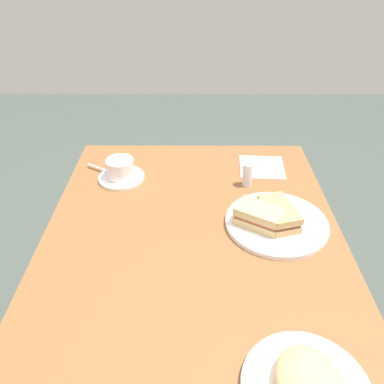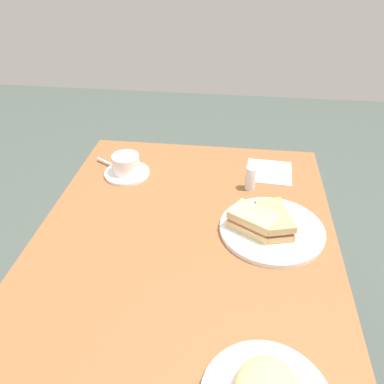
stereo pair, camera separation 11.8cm
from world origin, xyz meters
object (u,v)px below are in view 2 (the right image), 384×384
coffee_cup (126,163)px  napkin (269,172)px  sandwich_back (253,221)px  sandwich_plate (272,230)px  salt_shaker (251,178)px  sandwich_front (274,220)px  spoon (111,164)px  coffee_saucer (127,173)px  dining_table (182,276)px

coffee_cup → napkin: 0.48m
sandwich_back → coffee_cup: coffee_cup is taller
napkin → sandwich_back: bearing=-10.0°
sandwich_plate → salt_shaker: (-0.20, -0.06, 0.03)m
sandwich_back → napkin: bearing=170.0°
sandwich_front → salt_shaker: 0.21m
sandwich_front → spoon: 0.61m
coffee_saucer → spoon: bearing=-120.5°
spoon → salt_shaker: size_ratio=1.17×
coffee_saucer → napkin: 0.48m
dining_table → coffee_cup: bearing=-146.2°
coffee_saucer → coffee_cup: coffee_cup is taller
sandwich_back → coffee_saucer: 0.49m
coffee_saucer → coffee_cup: (-0.00, 0.00, 0.04)m
dining_table → coffee_cup: 0.44m
sandwich_front → coffee_saucer: 0.53m
sandwich_plate → sandwich_back: 0.06m
coffee_cup → spoon: bearing=-119.4°
sandwich_front → napkin: size_ratio=1.00×
sandwich_plate → coffee_saucer: 0.53m
sandwich_front → spoon: bearing=-117.1°
coffee_cup → dining_table: bearing=33.8°
spoon → sandwich_back: bearing=59.2°
dining_table → sandwich_back: size_ratio=7.98×
sandwich_front → salt_shaker: size_ratio=1.94×
sandwich_plate → sandwich_back: (0.01, -0.05, 0.03)m
coffee_saucer → dining_table: bearing=34.0°
sandwich_front → napkin: bearing=179.8°
coffee_cup → spoon: (-0.04, -0.07, -0.03)m
coffee_cup → napkin: size_ratio=0.78×
coffee_saucer → coffee_cup: 0.04m
sandwich_back → spoon: (-0.29, -0.49, -0.03)m
sandwich_back → coffee_cup: 0.49m
sandwich_front → coffee_cup: (-0.24, -0.47, 0.00)m
sandwich_front → coffee_cup: bearing=-116.8°
sandwich_front → sandwich_back: bearing=-77.5°
sandwich_plate → sandwich_back: bearing=-78.0°
sandwich_back → napkin: sandwich_back is taller
sandwich_front → sandwich_back: sandwich_back is taller
sandwich_plate → salt_shaker: bearing=-163.5°
salt_shaker → coffee_saucer: bearing=-94.7°
spoon → sandwich_front: bearing=62.9°
sandwich_front → napkin: 0.31m
sandwich_front → spoon: (-0.28, -0.54, -0.03)m
dining_table → coffee_saucer: (-0.35, -0.24, 0.09)m
dining_table → salt_shaker: size_ratio=15.10×
sandwich_plate → coffee_saucer: sandwich_plate is taller
napkin → sandwich_front: bearing=-0.2°
coffee_cup → salt_shaker: (0.04, 0.41, -0.00)m
sandwich_plate → sandwich_back: sandwich_back is taller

